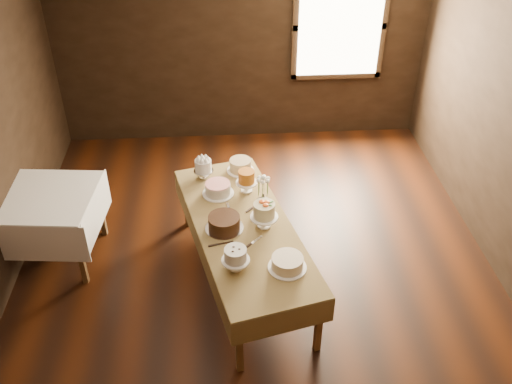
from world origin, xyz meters
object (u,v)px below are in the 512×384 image
Objects in this scene: cake_meringue at (203,169)px; cake_caramel at (247,182)px; display_table at (243,230)px; flower_vase at (263,201)px; cake_lattice at (218,189)px; cake_cream at (287,263)px; cake_flowers at (264,216)px; cake_server_d at (257,205)px; cake_server_c at (229,207)px; cake_server_a at (257,240)px; cake_speckled at (240,166)px; cake_server_e at (226,243)px; cake_chocolate at (224,223)px; side_table at (47,203)px; cake_swirl at (236,260)px.

cake_caramel is (0.45, -0.29, 0.01)m from cake_meringue.
flower_vase is at bearing 53.90° from display_table.
cake_lattice is (0.15, -0.32, -0.05)m from cake_meringue.
cake_flowers is at bearing 104.56° from cake_cream.
flower_vase reaches higher than cake_server_d.
cake_lattice reaches higher than cake_server_c.
flower_vase is (0.02, 0.31, -0.05)m from cake_flowers.
cake_meringue reaches higher than cake_cream.
cake_lattice reaches higher than display_table.
cake_server_c is at bearing 137.82° from cake_server_d.
cake_server_a is at bearing -101.00° from flower_vase.
cake_server_c is (-0.15, -0.66, -0.06)m from cake_speckled.
cake_server_c is (0.10, -0.24, -0.05)m from cake_lattice.
cake_server_e is (-0.20, -1.21, -0.06)m from cake_speckled.
cake_lattice is at bearing 69.21° from cake_server_a.
cake_server_d is (0.39, -0.22, -0.05)m from cake_lattice.
cake_chocolate is 1.54× the size of cake_server_a.
display_table is at bearing 71.84° from cake_server_a.
cake_server_d is at bearing -95.06° from cake_server_c.
side_table is at bearing 163.53° from cake_chocolate.
cake_caramel reaches higher than cake_swirl.
cake_flowers reaches higher than cake_server_c.
cake_server_e is (1.80, -0.74, 0.00)m from side_table.
display_table is 10.18× the size of cake_server_e.
cake_speckled is 0.68m from cake_server_c.
flower_vase is (0.21, 0.29, 0.13)m from display_table.
cake_swirl is 0.45m from cake_cream.
cake_swirl reaches higher than cake_lattice.
cake_server_a and cake_server_d have the same top height.
cake_caramel is 0.69× the size of cake_cream.
cake_caramel is at bearing 48.25° from cake_server_a.
flower_vase is (0.39, 0.54, 0.07)m from cake_server_e.
cake_server_d is at bearing 97.72° from cake_flowers.
flower_vase is at bearing 98.75° from cake_cream.
cake_chocolate is 1.54× the size of cake_server_c.
flower_vase is (0.45, -0.25, 0.02)m from cake_lattice.
display_table is 10.18× the size of cake_server_d.
display_table is 0.31m from cake_server_e.
cake_server_d is at bearing -45.08° from cake_meringue.
cake_lattice reaches higher than cake_server_d.
cake_cream is (0.45, -0.03, -0.04)m from cake_swirl.
cake_cream reaches higher than cake_server_a.
cake_server_c is at bearing -67.19° from cake_lattice.
cake_caramel is 1.09× the size of cake_server_a.
cake_lattice is 1.52× the size of cake_server_c.
cake_flowers is (0.38, 0.02, 0.05)m from cake_chocolate.
cake_chocolate is 1.26× the size of cake_flowers.
display_table is 0.26m from cake_flowers.
cake_chocolate is 0.36m from cake_server_a.
cake_caramel reaches higher than cake_server_d.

